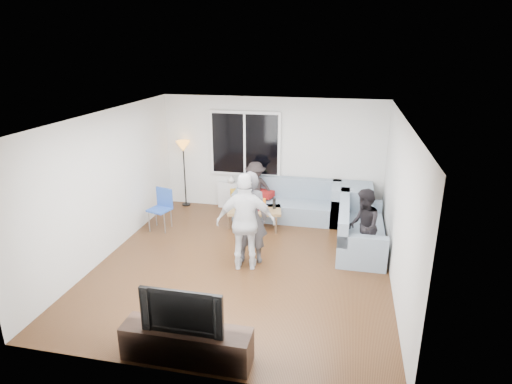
% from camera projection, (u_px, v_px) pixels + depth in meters
% --- Properties ---
extents(floor, '(5.00, 5.50, 0.04)m').
position_uv_depth(floor, '(243.00, 265.00, 7.60)').
color(floor, '#56351C').
rests_on(floor, ground).
extents(ceiling, '(5.00, 5.50, 0.04)m').
position_uv_depth(ceiling, '(242.00, 115.00, 6.74)').
color(ceiling, white).
rests_on(ceiling, ground).
extents(wall_back, '(5.00, 0.04, 2.60)m').
position_uv_depth(wall_back, '(272.00, 155.00, 9.73)').
color(wall_back, silver).
rests_on(wall_back, ground).
extents(wall_front, '(5.00, 0.04, 2.60)m').
position_uv_depth(wall_front, '(181.00, 278.00, 4.61)').
color(wall_front, silver).
rests_on(wall_front, ground).
extents(wall_left, '(0.04, 5.50, 2.60)m').
position_uv_depth(wall_left, '(106.00, 185.00, 7.67)').
color(wall_left, silver).
rests_on(wall_left, ground).
extents(wall_right, '(0.04, 5.50, 2.60)m').
position_uv_depth(wall_right, '(400.00, 206.00, 6.67)').
color(wall_right, silver).
rests_on(wall_right, ground).
extents(window_frame, '(1.62, 0.06, 1.47)m').
position_uv_depth(window_frame, '(245.00, 144.00, 9.70)').
color(window_frame, white).
rests_on(window_frame, wall_back).
extents(window_glass, '(1.50, 0.02, 1.35)m').
position_uv_depth(window_glass, '(245.00, 144.00, 9.66)').
color(window_glass, black).
rests_on(window_glass, window_frame).
extents(window_mullion, '(0.05, 0.03, 1.35)m').
position_uv_depth(window_mullion, '(245.00, 144.00, 9.65)').
color(window_mullion, white).
rests_on(window_mullion, window_frame).
extents(radiator, '(1.30, 0.12, 0.62)m').
position_uv_depth(radiator, '(245.00, 196.00, 10.06)').
color(radiator, silver).
rests_on(radiator, floor).
extents(potted_plant, '(0.20, 0.17, 0.34)m').
position_uv_depth(potted_plant, '(256.00, 177.00, 9.83)').
color(potted_plant, '#276126').
rests_on(potted_plant, radiator).
extents(vase, '(0.20, 0.20, 0.19)m').
position_uv_depth(vase, '(231.00, 179.00, 9.97)').
color(vase, silver).
rests_on(vase, radiator).
extents(sofa_back_section, '(2.30, 0.85, 0.85)m').
position_uv_depth(sofa_back_section, '(287.00, 200.00, 9.47)').
color(sofa_back_section, gray).
rests_on(sofa_back_section, floor).
extents(sofa_right_section, '(2.00, 0.85, 0.85)m').
position_uv_depth(sofa_right_section, '(361.00, 226.00, 8.12)').
color(sofa_right_section, gray).
rests_on(sofa_right_section, floor).
extents(sofa_corner, '(0.85, 0.85, 0.85)m').
position_uv_depth(sofa_corner, '(351.00, 205.00, 9.19)').
color(sofa_corner, gray).
rests_on(sofa_corner, floor).
extents(cushion_yellow, '(0.47, 0.44, 0.14)m').
position_uv_depth(cushion_yellow, '(239.00, 193.00, 9.64)').
color(cushion_yellow, gold).
rests_on(cushion_yellow, sofa_back_section).
extents(cushion_red, '(0.43, 0.39, 0.13)m').
position_uv_depth(cushion_red, '(265.00, 194.00, 9.60)').
color(cushion_red, maroon).
rests_on(cushion_red, sofa_back_section).
extents(coffee_table, '(1.19, 0.80, 0.40)m').
position_uv_depth(coffee_table, '(255.00, 218.00, 9.10)').
color(coffee_table, '#9A764A').
rests_on(coffee_table, floor).
extents(pitcher, '(0.17, 0.17, 0.17)m').
position_uv_depth(pitcher, '(255.00, 207.00, 8.91)').
color(pitcher, '#9A1C40').
rests_on(pitcher, coffee_table).
extents(side_chair, '(0.50, 0.50, 0.86)m').
position_uv_depth(side_chair, '(160.00, 210.00, 8.88)').
color(side_chair, '#284FAE').
rests_on(side_chair, floor).
extents(floor_lamp, '(0.32, 0.32, 1.56)m').
position_uv_depth(floor_lamp, '(185.00, 174.00, 10.13)').
color(floor_lamp, '#FC992F').
rests_on(floor_lamp, floor).
extents(player_left, '(0.65, 0.46, 1.67)m').
position_uv_depth(player_left, '(250.00, 218.00, 7.44)').
color(player_left, '#46454A').
rests_on(player_left, floor).
extents(player_right, '(1.05, 0.59, 1.70)m').
position_uv_depth(player_right, '(246.00, 222.00, 7.20)').
color(player_right, silver).
rests_on(player_right, floor).
extents(spectator_right, '(0.54, 0.68, 1.35)m').
position_uv_depth(spectator_right, '(363.00, 227.00, 7.46)').
color(spectator_right, black).
rests_on(spectator_right, floor).
extents(spectator_back, '(0.89, 0.64, 1.24)m').
position_uv_depth(spectator_back, '(255.00, 189.00, 9.57)').
color(spectator_back, black).
rests_on(spectator_back, floor).
extents(tv_console, '(1.60, 0.40, 0.44)m').
position_uv_depth(tv_console, '(187.00, 344.00, 5.23)').
color(tv_console, '#301F18').
rests_on(tv_console, floor).
extents(television, '(1.01, 0.13, 0.58)m').
position_uv_depth(television, '(184.00, 308.00, 5.07)').
color(television, black).
rests_on(television, tv_console).
extents(bottle_e, '(0.07, 0.07, 0.22)m').
position_uv_depth(bottle_e, '(274.00, 204.00, 9.02)').
color(bottle_e, black).
rests_on(bottle_e, coffee_table).
extents(bottle_d, '(0.07, 0.07, 0.29)m').
position_uv_depth(bottle_d, '(264.00, 205.00, 8.83)').
color(bottle_d, orange).
rests_on(bottle_d, coffee_table).
extents(bottle_c, '(0.07, 0.07, 0.22)m').
position_uv_depth(bottle_c, '(259.00, 201.00, 9.17)').
color(bottle_c, black).
rests_on(bottle_c, coffee_table).
extents(bottle_b, '(0.08, 0.08, 0.22)m').
position_uv_depth(bottle_b, '(245.00, 205.00, 8.91)').
color(bottle_b, '#317A16').
rests_on(bottle_b, coffee_table).
extents(bottle_a, '(0.07, 0.07, 0.23)m').
position_uv_depth(bottle_a, '(244.00, 201.00, 9.13)').
color(bottle_a, '#BC460B').
rests_on(bottle_a, coffee_table).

